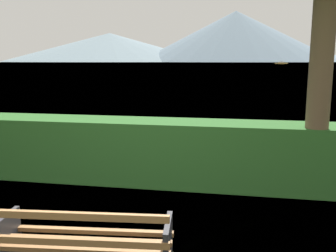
% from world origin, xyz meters
% --- Properties ---
extents(water_surface, '(620.00, 620.00, 0.00)m').
position_xyz_m(water_surface, '(0.00, 306.03, 0.00)').
color(water_surface, '#7A99A8').
rests_on(water_surface, ground_plane).
extents(park_bench, '(1.71, 0.72, 0.87)m').
position_xyz_m(park_bench, '(0.01, -0.06, 0.42)').
color(park_bench, olive).
rests_on(park_bench, ground_plane).
extents(hedge_row, '(7.75, 0.87, 1.11)m').
position_xyz_m(hedge_row, '(0.00, 3.11, 0.56)').
color(hedge_row, '#285B23').
rests_on(hedge_row, ground_plane).
extents(tender_far, '(7.75, 5.14, 1.39)m').
position_xyz_m(tender_far, '(29.24, 235.36, 0.50)').
color(tender_far, gold).
rests_on(tender_far, water_surface).
extents(distant_hills, '(790.30, 340.45, 76.88)m').
position_xyz_m(distant_hills, '(20.11, 587.29, 32.16)').
color(distant_hills, slate).
rests_on(distant_hills, ground_plane).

